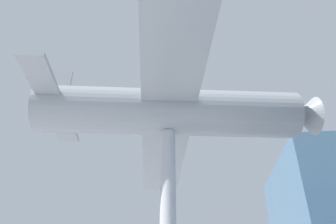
% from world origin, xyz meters
% --- Properties ---
extents(suspended_airplane, '(21.20, 12.76, 3.00)m').
position_xyz_m(suspended_airplane, '(-0.02, 0.16, 8.78)').
color(suspended_airplane, '#93999E').
rests_on(suspended_airplane, support_pylon_central).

